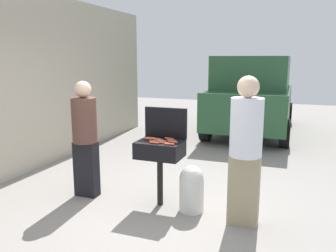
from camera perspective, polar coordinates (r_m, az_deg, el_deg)
ground_plane at (r=4.86m, az=-2.05°, el=-12.91°), size 24.00×24.00×0.00m
house_wall_side at (r=6.80m, az=-20.85°, el=6.90°), size 0.24×8.00×3.13m
bbq_grill at (r=4.65m, az=-1.33°, el=-4.20°), size 0.60×0.44×0.89m
grill_lid_open at (r=4.77m, az=-0.36°, el=0.52°), size 0.60×0.05×0.42m
hot_dog_0 at (r=4.63m, az=-1.60°, el=-2.30°), size 0.13×0.03×0.03m
hot_dog_1 at (r=4.56m, az=-1.05°, el=-2.49°), size 0.13×0.03×0.03m
hot_dog_2 at (r=4.70m, az=0.24°, el=-2.08°), size 0.13×0.04×0.03m
hot_dog_3 at (r=4.68m, az=-1.90°, el=-2.16°), size 0.13×0.03×0.03m
hot_dog_4 at (r=4.52m, az=0.76°, el=-2.63°), size 0.13×0.03×0.03m
hot_dog_5 at (r=4.60m, az=0.59°, el=-2.37°), size 0.13×0.04×0.03m
hot_dog_6 at (r=4.47m, az=-0.61°, el=-2.77°), size 0.13×0.03×0.03m
hot_dog_7 at (r=4.40m, az=0.21°, el=-2.99°), size 0.13×0.04×0.03m
hot_dog_8 at (r=4.74m, az=-2.85°, el=-1.98°), size 0.13×0.03×0.03m
hot_dog_9 at (r=4.55m, az=-2.20°, el=-2.53°), size 0.13×0.03×0.03m
hot_dog_10 at (r=4.71m, az=-3.36°, el=-2.08°), size 0.13×0.04×0.03m
hot_dog_11 at (r=4.48m, az=-2.28°, el=-2.75°), size 0.13×0.04×0.03m
propane_tank at (r=4.59m, az=3.88°, el=-10.03°), size 0.32×0.32×0.62m
person_left at (r=5.07m, az=-13.41°, el=-1.42°), size 0.35×0.35×1.66m
person_right at (r=4.13m, az=12.59°, el=-3.30°), size 0.37×0.37×1.78m
parked_minivan at (r=9.62m, az=13.69°, el=5.09°), size 2.07×4.42×2.02m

